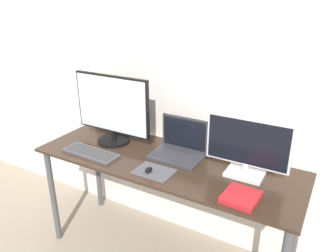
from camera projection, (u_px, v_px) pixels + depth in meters
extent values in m
cube|color=silver|center=(192.00, 73.00, 2.17)|extent=(7.00, 0.05, 2.50)
cube|color=#332319|center=(165.00, 161.00, 2.06)|extent=(1.71, 0.59, 0.02)
cylinder|color=#47474C|center=(53.00, 196.00, 2.37)|extent=(0.04, 0.04, 0.75)
cylinder|color=#47474C|center=(98.00, 167.00, 2.77)|extent=(0.04, 0.04, 0.75)
cylinder|color=#47474C|center=(296.00, 229.00, 2.04)|extent=(0.04, 0.04, 0.75)
cylinder|color=black|center=(114.00, 140.00, 2.31)|extent=(0.23, 0.23, 0.02)
cylinder|color=black|center=(114.00, 135.00, 2.30)|extent=(0.04, 0.04, 0.07)
cube|color=black|center=(112.00, 104.00, 2.22)|extent=(0.58, 0.02, 0.40)
cube|color=silver|center=(111.00, 105.00, 2.21)|extent=(0.56, 0.01, 0.38)
cube|color=silver|center=(245.00, 174.00, 1.89)|extent=(0.21, 0.15, 0.02)
cylinder|color=silver|center=(245.00, 168.00, 1.87)|extent=(0.04, 0.04, 0.06)
cube|color=silver|center=(248.00, 142.00, 1.81)|extent=(0.48, 0.02, 0.28)
cube|color=black|center=(247.00, 143.00, 1.80)|extent=(0.45, 0.01, 0.26)
cube|color=#333338|center=(176.00, 156.00, 2.09)|extent=(0.33, 0.22, 0.02)
cube|color=#2D2D33|center=(175.00, 156.00, 2.07)|extent=(0.27, 0.12, 0.00)
cube|color=#333338|center=(185.00, 133.00, 2.14)|extent=(0.33, 0.01, 0.22)
cube|color=black|center=(184.00, 133.00, 2.13)|extent=(0.30, 0.01, 0.19)
cube|color=#4C4C51|center=(91.00, 153.00, 2.14)|extent=(0.39, 0.15, 0.02)
cube|color=#383838|center=(91.00, 152.00, 2.13)|extent=(0.36, 0.12, 0.00)
cube|color=#47474C|center=(154.00, 172.00, 1.92)|extent=(0.23, 0.17, 0.00)
ellipsoid|color=black|center=(149.00, 170.00, 1.91)|extent=(0.04, 0.06, 0.03)
cube|color=red|center=(241.00, 197.00, 1.66)|extent=(0.18, 0.19, 0.03)
cube|color=white|center=(241.00, 197.00, 1.66)|extent=(0.18, 0.19, 0.02)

